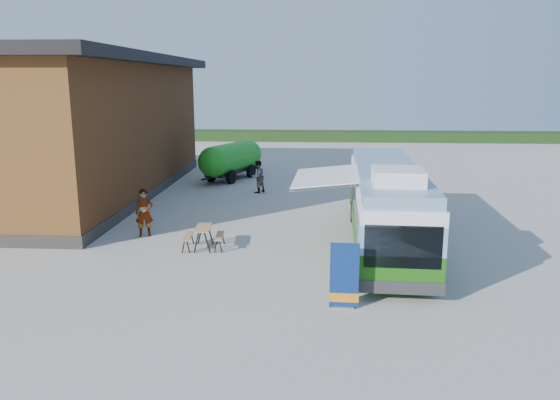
# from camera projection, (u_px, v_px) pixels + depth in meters

# --- Properties ---
(ground) EXTENTS (100.00, 100.00, 0.00)m
(ground) POSITION_uv_depth(u_px,v_px,m) (255.00, 253.00, 19.94)
(ground) COLOR #BCB7AD
(ground) RESTS_ON ground
(barn) EXTENTS (9.60, 21.20, 7.50)m
(barn) POSITION_uv_depth(u_px,v_px,m) (82.00, 129.00, 29.56)
(barn) COLOR brown
(barn) RESTS_ON ground
(hedge) EXTENTS (40.00, 3.00, 1.00)m
(hedge) POSITION_uv_depth(u_px,v_px,m) (371.00, 136.00, 56.39)
(hedge) COLOR #264419
(hedge) RESTS_ON ground
(bus) EXTENTS (2.92, 11.55, 3.52)m
(bus) POSITION_uv_depth(u_px,v_px,m) (386.00, 202.00, 20.48)
(bus) COLOR #1B7213
(bus) RESTS_ON ground
(awning) EXTENTS (2.79, 4.32, 0.52)m
(awning) POSITION_uv_depth(u_px,v_px,m) (333.00, 180.00, 20.23)
(awning) COLOR white
(awning) RESTS_ON ground
(banner) EXTENTS (0.82, 0.20, 1.87)m
(banner) POSITION_uv_depth(u_px,v_px,m) (344.00, 282.00, 14.94)
(banner) COLOR navy
(banner) RESTS_ON ground
(picnic_table) EXTENTS (1.54, 1.40, 0.83)m
(picnic_table) POSITION_uv_depth(u_px,v_px,m) (203.00, 233.00, 20.31)
(picnic_table) COLOR tan
(picnic_table) RESTS_ON ground
(person_a) EXTENTS (0.79, 0.61, 1.93)m
(person_a) POSITION_uv_depth(u_px,v_px,m) (144.00, 213.00, 21.86)
(person_a) COLOR #999999
(person_a) RESTS_ON ground
(person_b) EXTENTS (1.09, 1.11, 1.80)m
(person_b) POSITION_uv_depth(u_px,v_px,m) (258.00, 177.00, 30.41)
(person_b) COLOR #999999
(person_b) RESTS_ON ground
(slurry_tanker) EXTENTS (3.45, 5.90, 2.32)m
(slurry_tanker) POSITION_uv_depth(u_px,v_px,m) (231.00, 159.00, 34.34)
(slurry_tanker) COLOR #1E971B
(slurry_tanker) RESTS_ON ground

